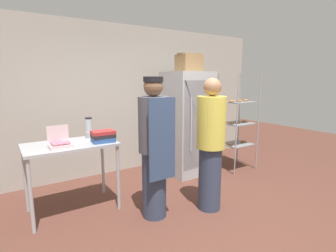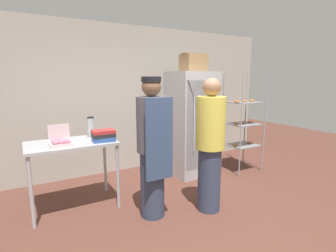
{
  "view_description": "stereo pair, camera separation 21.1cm",
  "coord_description": "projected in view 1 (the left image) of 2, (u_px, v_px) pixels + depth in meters",
  "views": [
    {
      "loc": [
        -1.95,
        -2.19,
        1.74
      ],
      "look_at": [
        -0.03,
        0.75,
        1.1
      ],
      "focal_mm": 28.0,
      "sensor_mm": 36.0,
      "label": 1
    },
    {
      "loc": [
        -1.77,
        -2.3,
        1.74
      ],
      "look_at": [
        -0.03,
        0.75,
        1.1
      ],
      "focal_mm": 28.0,
      "sensor_mm": 36.0,
      "label": 2
    }
  ],
  "objects": [
    {
      "name": "person_customer",
      "position": [
        211.0,
        144.0,
        3.42
      ],
      "size": [
        0.37,
        0.37,
        1.75
      ],
      "color": "#333D56",
      "rests_on": "ground_plane"
    },
    {
      "name": "person_baker",
      "position": [
        154.0,
        147.0,
        3.21
      ],
      "size": [
        0.37,
        0.39,
        1.76
      ],
      "color": "#333D56",
      "rests_on": "ground_plane"
    },
    {
      "name": "baking_rack",
      "position": [
        238.0,
        122.0,
        5.01
      ],
      "size": [
        0.62,
        0.51,
        1.83
      ],
      "color": "#93969B",
      "rests_on": "ground_plane"
    },
    {
      "name": "donut_box",
      "position": [
        60.0,
        144.0,
        3.14
      ],
      "size": [
        0.26,
        0.22,
        0.26
      ],
      "color": "silver",
      "rests_on": "prep_counter"
    },
    {
      "name": "cardboard_storage_box",
      "position": [
        189.0,
        63.0,
        4.6
      ],
      "size": [
        0.42,
        0.32,
        0.31
      ],
      "color": "#937047",
      "rests_on": "refrigerator"
    },
    {
      "name": "back_wall",
      "position": [
        121.0,
        100.0,
        4.91
      ],
      "size": [
        6.4,
        0.12,
        2.7
      ],
      "primitive_type": "cube",
      "color": "#ADA89E",
      "rests_on": "ground_plane"
    },
    {
      "name": "ground_plane",
      "position": [
        204.0,
        224.0,
        3.16
      ],
      "size": [
        14.0,
        14.0,
        0.0
      ],
      "primitive_type": "plane",
      "color": "brown"
    },
    {
      "name": "binder_stack",
      "position": [
        103.0,
        136.0,
        3.43
      ],
      "size": [
        0.3,
        0.23,
        0.15
      ],
      "color": "#2D5193",
      "rests_on": "prep_counter"
    },
    {
      "name": "blender_pitcher",
      "position": [
        89.0,
        129.0,
        3.68
      ],
      "size": [
        0.12,
        0.12,
        0.29
      ],
      "color": "#99999E",
      "rests_on": "prep_counter"
    },
    {
      "name": "refrigerator",
      "position": [
        187.0,
        123.0,
        4.8
      ],
      "size": [
        0.74,
        0.76,
        1.86
      ],
      "color": "#ADAFB5",
      "rests_on": "ground_plane"
    },
    {
      "name": "prep_counter",
      "position": [
        70.0,
        152.0,
        3.38
      ],
      "size": [
        1.12,
        0.68,
        0.92
      ],
      "color": "#ADAFB5",
      "rests_on": "ground_plane"
    }
  ]
}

